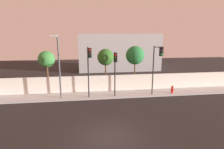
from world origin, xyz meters
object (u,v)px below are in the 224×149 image
traffic_light_center (157,60)px  street_lamp_curbside (58,61)px  fire_hydrant (172,89)px  roadside_tree_leftmost (47,60)px  traffic_light_right (115,65)px  roadside_tree_midleft (106,57)px  roadside_tree_midright (135,55)px  traffic_light_left (89,62)px

traffic_light_center → street_lamp_curbside: size_ratio=0.82×
fire_hydrant → roadside_tree_leftmost: roadside_tree_leftmost is taller
fire_hydrant → roadside_tree_leftmost: size_ratio=0.17×
traffic_light_right → roadside_tree_midleft: bearing=100.0°
fire_hydrant → roadside_tree_midright: 5.72m
traffic_light_right → street_lamp_curbside: bearing=175.2°
traffic_light_right → fire_hydrant: (6.49, 0.64, -2.93)m
traffic_light_center → street_lamp_curbside: street_lamp_curbside is taller
traffic_light_center → street_lamp_curbside: 9.74m
street_lamp_curbside → roadside_tree_midright: (8.41, 2.98, 0.13)m
traffic_light_right → roadside_tree_midleft: 3.52m
traffic_light_center → roadside_tree_midright: size_ratio=1.00×
traffic_light_center → roadside_tree_midleft: traffic_light_center is taller
traffic_light_center → roadside_tree_leftmost: 12.04m
fire_hydrant → roadside_tree_midright: size_ratio=0.16×
roadside_tree_leftmost → traffic_light_left: bearing=-37.7°
traffic_light_left → street_lamp_curbside: bearing=167.7°
traffic_light_left → roadside_tree_midleft: traffic_light_left is taller
traffic_light_right → street_lamp_curbside: 5.52m
traffic_light_left → traffic_light_center: size_ratio=0.99×
fire_hydrant → roadside_tree_midleft: size_ratio=0.16×
traffic_light_left → fire_hydrant: (9.06, 0.80, -3.29)m
roadside_tree_midleft → traffic_light_left: bearing=-118.5°
street_lamp_curbside → roadside_tree_midright: 8.92m
roadside_tree_leftmost → roadside_tree_midleft: roadside_tree_midleft is taller
traffic_light_right → roadside_tree_leftmost: 8.03m
fire_hydrant → roadside_tree_midleft: bearing=158.4°
traffic_light_right → roadside_tree_leftmost: bearing=154.6°
fire_hydrant → roadside_tree_midleft: (-7.10, 2.81, 3.30)m
fire_hydrant → roadside_tree_leftmost: 14.38m
traffic_light_center → roadside_tree_midleft: bearing=143.0°
street_lamp_curbside → traffic_light_right: bearing=-4.8°
street_lamp_curbside → roadside_tree_leftmost: size_ratio=1.35×
roadside_tree_leftmost → roadside_tree_midright: bearing=0.0°
roadside_tree_leftmost → roadside_tree_midleft: (6.64, 0.00, 0.13)m
traffic_light_left → roadside_tree_midright: (5.49, 3.62, 0.19)m
traffic_light_right → traffic_light_left: bearing=-176.2°
roadside_tree_midleft → traffic_light_right: bearing=-80.0°
traffic_light_right → roadside_tree_midright: 4.55m
street_lamp_curbside → roadside_tree_leftmost: street_lamp_curbside is taller
traffic_light_center → roadside_tree_midright: (-1.31, 3.64, 0.14)m
roadside_tree_midleft → fire_hydrant: bearing=-21.6°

